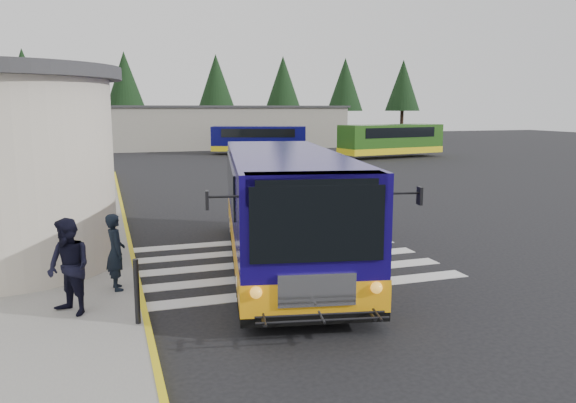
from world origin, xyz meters
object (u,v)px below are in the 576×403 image
object	(u,v)px
pedestrian_a	(116,252)
far_bus_b	(391,139)
bollard	(137,292)
far_bus_a	(259,139)
pedestrian_b	(69,267)
transit_bus	(285,212)

from	to	relation	value
pedestrian_a	far_bus_b	xyz separation A→B (m)	(22.01, 28.44, 0.51)
bollard	far_bus_b	world-z (taller)	far_bus_b
pedestrian_a	far_bus_b	size ratio (longest dim) A/B	0.18
far_bus_a	far_bus_b	bearing A→B (deg)	-104.79
pedestrian_a	far_bus_b	world-z (taller)	far_bus_b
pedestrian_b	pedestrian_a	bearing A→B (deg)	107.51
pedestrian_b	bollard	xyz separation A→B (m)	(1.16, -0.87, -0.32)
pedestrian_b	far_bus_b	size ratio (longest dim) A/B	0.20
bollard	pedestrian_a	bearing A→B (deg)	98.01
pedestrian_b	bollard	distance (m)	1.48
transit_bus	pedestrian_b	size ratio (longest dim) A/B	5.76
transit_bus	far_bus_b	world-z (taller)	transit_bus
transit_bus	pedestrian_a	world-z (taller)	transit_bus
pedestrian_a	far_bus_b	bearing A→B (deg)	-46.55
far_bus_a	far_bus_b	world-z (taller)	far_bus_b
bollard	far_bus_a	distance (m)	39.01
pedestrian_b	transit_bus	bearing A→B (deg)	77.46
transit_bus	bollard	world-z (taller)	transit_bus
bollard	far_bus_b	distance (m)	37.51
transit_bus	far_bus_a	bearing A→B (deg)	86.86
pedestrian_a	bollard	world-z (taller)	pedestrian_a
pedestrian_a	transit_bus	bearing A→B (deg)	-83.27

